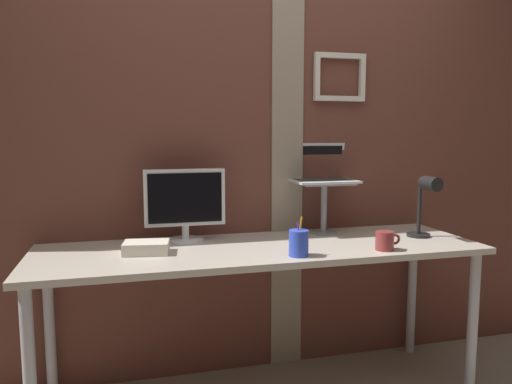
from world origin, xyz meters
The scene contains 9 objects.
brick_wall_back centered at (0.00, 0.49, 1.16)m, with size 3.72×0.15×2.31m.
desk centered at (-0.04, 0.11, 0.69)m, with size 2.12×0.65×0.77m.
monitor centered at (-0.38, 0.31, 0.97)m, with size 0.40×0.18×0.36m.
laptop_stand centered at (0.37, 0.31, 0.95)m, with size 0.28×0.22×0.28m.
laptop centered at (0.37, 0.37, 1.10)m, with size 0.34×0.27×0.21m.
desk_lamp centered at (0.82, 0.05, 0.96)m, with size 0.12×0.20×0.32m.
pen_cup centered at (0.07, -0.12, 0.82)m, with size 0.09×0.09×0.17m.
coffee_mug centered at (0.49, -0.12, 0.81)m, with size 0.12×0.08×0.09m.
paper_clutter_stack centered at (-0.58, 0.11, 0.79)m, with size 0.20×0.14×0.05m, color silver.
Camera 1 is at (-0.66, -2.12, 1.31)m, focal length 34.59 mm.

